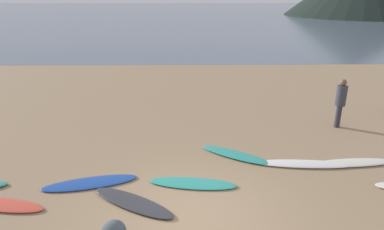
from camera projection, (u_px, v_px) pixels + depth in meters
name	position (u px, v px, depth m)	size (l,w,h in m)	color
ground_plane	(188.00, 91.00, 16.75)	(120.00, 120.00, 0.20)	#997C5B
ocean_water	(186.00, 13.00, 68.81)	(140.00, 100.00, 0.01)	slate
surfboard_1	(3.00, 205.00, 7.67)	(1.98, 0.50, 0.07)	#D84C38
surfboard_2	(90.00, 183.00, 8.54)	(2.30, 0.59, 0.07)	#1E479E
surfboard_3	(133.00, 202.00, 7.75)	(2.20, 0.55, 0.08)	#333338
surfboard_4	(193.00, 183.00, 8.52)	(2.18, 0.55, 0.07)	teal
surfboard_5	(236.00, 155.00, 9.94)	(2.17, 0.50, 0.10)	teal
surfboard_6	(304.00, 164.00, 9.44)	(2.68, 0.47, 0.09)	white
surfboard_7	(353.00, 163.00, 9.52)	(2.35, 0.48, 0.08)	silver
person_0	(341.00, 99.00, 11.74)	(0.35, 0.35, 1.71)	#2D2D38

